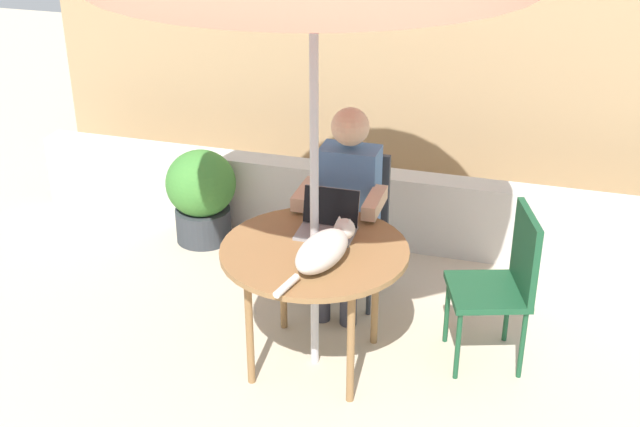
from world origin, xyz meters
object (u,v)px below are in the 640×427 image
object	(u,v)px
laptop	(329,220)
patio_table	(315,258)
potted_plant_near_fence	(202,193)
cat	(325,249)
person_seated	(346,200)
chair_empty	(505,277)
chair_occupied	(353,214)

from	to	relation	value
laptop	patio_table	bearing A→B (deg)	-93.74
laptop	potted_plant_near_fence	world-z (taller)	laptop
laptop	potted_plant_near_fence	bearing A→B (deg)	141.35
cat	person_seated	bearing A→B (deg)	96.95
person_seated	cat	xyz separation A→B (m)	(0.10, -0.78, 0.10)
chair_empty	person_seated	world-z (taller)	person_seated
chair_empty	patio_table	bearing A→B (deg)	-161.85
chair_empty	potted_plant_near_fence	xyz separation A→B (m)	(-2.11, 0.84, -0.17)
patio_table	chair_empty	distance (m)	1.01
chair_empty	potted_plant_near_fence	size ratio (longest dim) A/B	1.35
patio_table	potted_plant_near_fence	distance (m)	1.66
patio_table	person_seated	bearing A→B (deg)	90.00
patio_table	chair_occupied	distance (m)	0.81
chair_empty	cat	bearing A→B (deg)	-151.95
patio_table	laptop	world-z (taller)	laptop
person_seated	laptop	world-z (taller)	person_seated
chair_empty	laptop	world-z (taller)	laptop
chair_empty	potted_plant_near_fence	world-z (taller)	chair_empty
chair_empty	cat	world-z (taller)	chair_empty
cat	potted_plant_near_fence	xyz separation A→B (m)	(-1.25, 1.29, -0.44)
person_seated	potted_plant_near_fence	size ratio (longest dim) A/B	1.87
chair_occupied	cat	xyz separation A→B (m)	(0.10, -0.94, 0.27)
chair_occupied	laptop	distance (m)	0.63
chair_empty	person_seated	xyz separation A→B (m)	(-0.95, 0.33, 0.17)
chair_occupied	laptop	world-z (taller)	laptop
potted_plant_near_fence	laptop	bearing A→B (deg)	-38.65
laptop	cat	distance (m)	0.37
laptop	cat	world-z (taller)	laptop
cat	potted_plant_near_fence	size ratio (longest dim) A/B	0.96
cat	chair_empty	bearing A→B (deg)	28.05
patio_table	cat	world-z (taller)	cat
chair_occupied	potted_plant_near_fence	size ratio (longest dim) A/B	1.35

